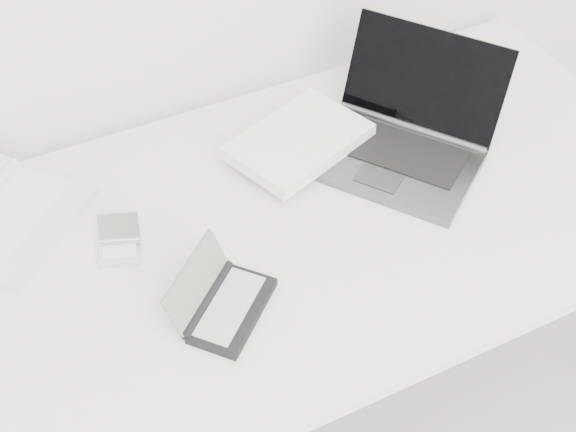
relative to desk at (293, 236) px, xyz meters
name	(u,v)px	position (x,y,z in m)	size (l,w,h in m)	color
desk	(293,236)	(0.00, 0.00, 0.00)	(1.60, 0.80, 0.73)	white
laptop_large	(359,139)	(0.21, 0.11, 0.08)	(0.57, 0.46, 0.22)	#56595B
pda_silver	(120,246)	(-0.32, 0.07, 0.06)	(0.10, 0.10, 0.06)	silver
palmtop_charcoal	(222,303)	(-0.21, -0.14, 0.07)	(0.22, 0.21, 0.09)	black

